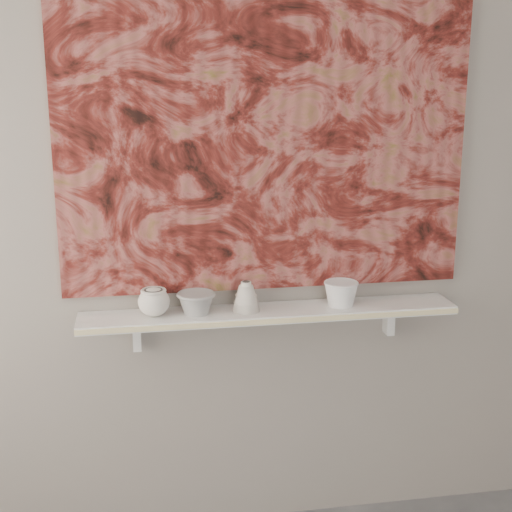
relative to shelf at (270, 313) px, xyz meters
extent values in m
plane|color=gray|center=(0.00, 0.09, 0.44)|extent=(3.60, 0.00, 3.60)
cube|color=white|center=(0.00, 0.00, 0.00)|extent=(1.40, 0.18, 0.03)
cube|color=beige|center=(0.00, -0.09, 0.00)|extent=(1.40, 0.01, 0.02)
cube|color=white|center=(-0.49, 0.06, -0.07)|extent=(0.03, 0.06, 0.12)
cube|color=white|center=(0.49, 0.06, -0.07)|extent=(0.03, 0.06, 0.12)
cube|color=maroon|center=(0.00, 0.08, 0.62)|extent=(1.50, 0.02, 1.10)
cube|color=black|center=(0.45, 0.07, 0.32)|extent=(0.09, 0.00, 0.08)
camera|label=1|loc=(-0.48, -2.46, 0.86)|focal=50.00mm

